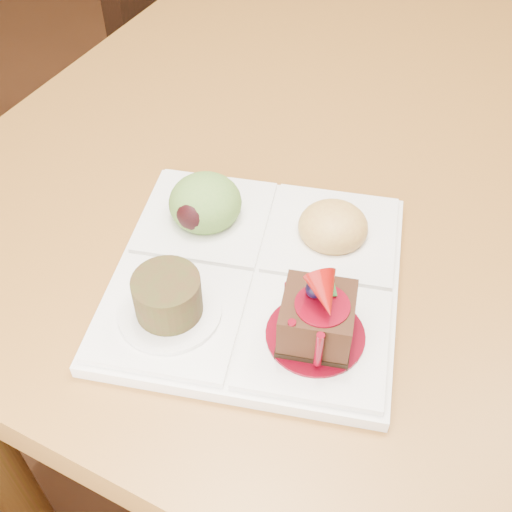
% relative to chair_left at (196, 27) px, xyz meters
% --- Properties ---
extents(ground, '(6.00, 6.00, 0.00)m').
position_rel_chair_left_xyz_m(ground, '(0.67, -0.07, -0.50)').
color(ground, brown).
extents(chair_left, '(0.47, 0.47, 0.89)m').
position_rel_chair_left_xyz_m(chair_left, '(0.00, 0.00, 0.00)').
color(chair_left, black).
rests_on(chair_left, ground).
extents(sampler_plate, '(0.29, 0.29, 0.09)m').
position_rel_chair_left_xyz_m(sampler_plate, '(0.54, -0.77, 0.27)').
color(sampler_plate, white).
rests_on(sampler_plate, dining_table).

